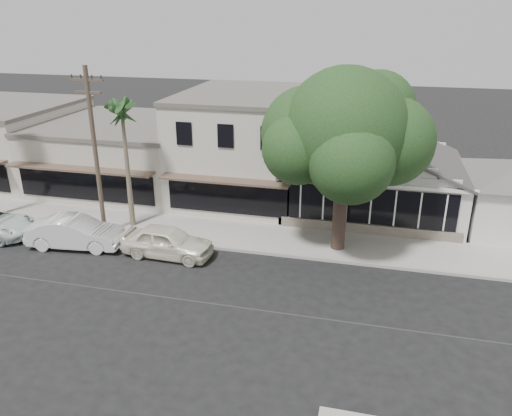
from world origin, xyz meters
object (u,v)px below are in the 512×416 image
(car_0, at_px, (167,242))
(shade_tree, at_px, (344,132))
(car_1, at_px, (75,233))
(utility_pole, at_px, (95,150))

(car_0, bearing_deg, shade_tree, -67.88)
(car_1, distance_m, shade_tree, 14.45)
(utility_pole, bearing_deg, car_1, -110.99)
(car_0, bearing_deg, utility_pole, 72.94)
(utility_pole, height_order, car_1, utility_pole)
(utility_pole, xyz_separation_m, shade_tree, (12.45, 1.39, 1.27))
(car_1, relative_size, shade_tree, 0.53)
(utility_pole, bearing_deg, shade_tree, 6.39)
(utility_pole, relative_size, shade_tree, 0.98)
(car_0, height_order, shade_tree, shade_tree)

